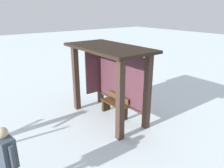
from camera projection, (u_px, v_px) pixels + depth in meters
ground_plane at (109, 117)px, 7.86m from camera, size 60.00×60.00×0.00m
bus_shelter at (111, 69)px, 7.43m from camera, size 3.17×1.65×2.58m
bench_left_inside at (115, 106)px, 7.90m from camera, size 1.22×0.39×0.77m
person_walking at (7, 158)px, 4.23m from camera, size 0.64×0.35×1.64m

